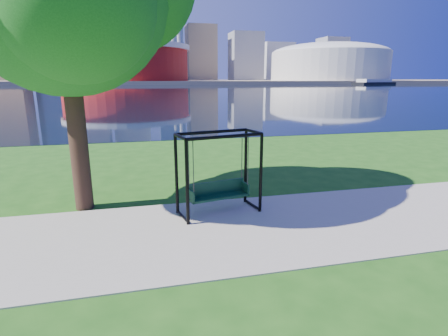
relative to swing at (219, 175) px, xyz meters
name	(u,v)px	position (x,y,z in m)	size (l,w,h in m)	color
ground	(228,221)	(0.10, -0.62, -1.03)	(900.00, 900.00, 0.00)	#1E5114
path	(233,229)	(0.10, -1.12, -1.01)	(120.00, 4.00, 0.03)	#9E937F
river	(146,90)	(0.10, 101.38, -1.02)	(900.00, 180.00, 0.02)	black
far_bank	(141,81)	(0.10, 305.38, -0.03)	(900.00, 228.00, 2.00)	#937F60
stadium	(125,61)	(-9.90, 234.38, 13.20)	(83.00, 83.00, 32.00)	maroon
arena	(329,61)	(135.10, 234.38, 14.85)	(84.00, 84.00, 26.56)	beige
skyline	(134,40)	(-4.17, 318.77, 34.86)	(392.00, 66.00, 96.50)	gray
swing	(219,175)	(0.00, 0.00, 0.00)	(2.22, 1.31, 2.13)	black
barge	(374,82)	(135.31, 180.03, 0.41)	(32.64, 18.84, 3.17)	black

